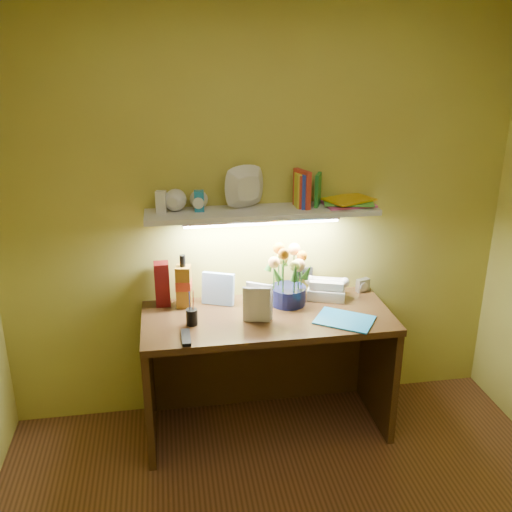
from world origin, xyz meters
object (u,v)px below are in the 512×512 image
(flower_bouquet, at_px, (288,274))
(whisky_bottle, at_px, (184,281))
(desk_clock, at_px, (363,285))
(desk, at_px, (267,373))
(telephone, at_px, (327,287))

(flower_bouquet, relative_size, whisky_bottle, 1.17)
(flower_bouquet, height_order, desk_clock, flower_bouquet)
(desk, bearing_deg, whisky_bottle, 156.68)
(desk_clock, height_order, whisky_bottle, whisky_bottle)
(desk_clock, distance_m, whisky_bottle, 1.10)
(telephone, distance_m, whisky_bottle, 0.85)
(telephone, xyz_separation_m, whisky_bottle, (-0.85, 0.02, 0.09))
(desk, bearing_deg, desk_clock, 19.82)
(desk, distance_m, telephone, 0.62)
(flower_bouquet, height_order, whisky_bottle, flower_bouquet)
(desk_clock, bearing_deg, telephone, 171.65)
(flower_bouquet, xyz_separation_m, telephone, (0.25, 0.05, -0.12))
(whisky_bottle, bearing_deg, desk_clock, 1.75)
(whisky_bottle, bearing_deg, flower_bouquet, -6.11)
(desk, bearing_deg, telephone, 24.70)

